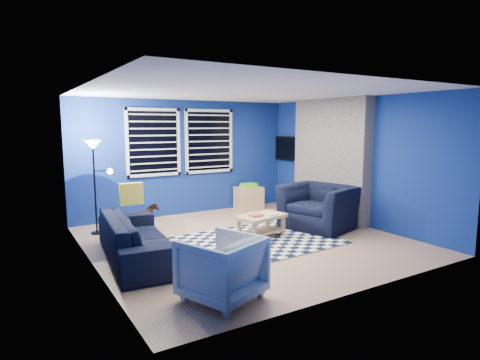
# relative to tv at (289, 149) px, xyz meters

# --- Properties ---
(floor) EXTENTS (5.00, 5.00, 0.00)m
(floor) POSITION_rel_tv_xyz_m (-2.45, -2.00, -1.40)
(floor) COLOR tan
(floor) RESTS_ON ground
(ceiling) EXTENTS (5.00, 5.00, 0.00)m
(ceiling) POSITION_rel_tv_xyz_m (-2.45, -2.00, 1.10)
(ceiling) COLOR white
(ceiling) RESTS_ON wall_back
(wall_back) EXTENTS (5.00, 0.00, 5.00)m
(wall_back) POSITION_rel_tv_xyz_m (-2.45, 0.50, -0.15)
(wall_back) COLOR navy
(wall_back) RESTS_ON floor
(wall_left) EXTENTS (0.00, 5.00, 5.00)m
(wall_left) POSITION_rel_tv_xyz_m (-4.95, -2.00, -0.15)
(wall_left) COLOR navy
(wall_left) RESTS_ON floor
(wall_right) EXTENTS (0.00, 5.00, 5.00)m
(wall_right) POSITION_rel_tv_xyz_m (0.05, -2.00, -0.15)
(wall_right) COLOR navy
(wall_right) RESTS_ON floor
(fireplace) EXTENTS (0.65, 2.00, 2.50)m
(fireplace) POSITION_rel_tv_xyz_m (-0.09, -1.50, -0.20)
(fireplace) COLOR gray
(fireplace) RESTS_ON floor
(window_left) EXTENTS (1.17, 0.06, 1.42)m
(window_left) POSITION_rel_tv_xyz_m (-3.20, 0.46, 0.20)
(window_left) COLOR black
(window_left) RESTS_ON wall_back
(window_right) EXTENTS (1.17, 0.06, 1.42)m
(window_right) POSITION_rel_tv_xyz_m (-1.90, 0.46, 0.20)
(window_right) COLOR black
(window_right) RESTS_ON wall_back
(tv) EXTENTS (0.07, 1.00, 0.58)m
(tv) POSITION_rel_tv_xyz_m (0.00, 0.00, 0.00)
(tv) COLOR black
(tv) RESTS_ON wall_right
(rug) EXTENTS (2.60, 2.12, 0.02)m
(rug) POSITION_rel_tv_xyz_m (-2.30, -2.13, -1.39)
(rug) COLOR black
(rug) RESTS_ON floor
(sofa) EXTENTS (2.34, 1.10, 0.66)m
(sofa) POSITION_rel_tv_xyz_m (-4.31, -2.01, -1.07)
(sofa) COLOR black
(sofa) RESTS_ON floor
(armchair_big) EXTENTS (1.54, 1.43, 0.82)m
(armchair_big) POSITION_rel_tv_xyz_m (-0.81, -2.00, -0.99)
(armchair_big) COLOR black
(armchair_big) RESTS_ON floor
(armchair_bent) EXTENTS (1.03, 1.04, 0.73)m
(armchair_bent) POSITION_rel_tv_xyz_m (-3.92, -3.84, -1.03)
(armchair_bent) COLOR gray
(armchair_bent) RESTS_ON floor
(rocking_horse) EXTENTS (0.41, 0.57, 0.44)m
(rocking_horse) POSITION_rel_tv_xyz_m (-3.74, -0.54, -1.11)
(rocking_horse) COLOR #442316
(rocking_horse) RESTS_ON floor
(coffee_table) EXTENTS (0.94, 0.66, 0.43)m
(coffee_table) POSITION_rel_tv_xyz_m (-2.13, -2.00, -1.10)
(coffee_table) COLOR tan
(coffee_table) RESTS_ON rug
(cabinet) EXTENTS (0.66, 0.48, 0.61)m
(cabinet) POSITION_rel_tv_xyz_m (-1.01, 0.19, -1.13)
(cabinet) COLOR tan
(cabinet) RESTS_ON floor
(floor_lamp) EXTENTS (0.46, 0.28, 1.69)m
(floor_lamp) POSITION_rel_tv_xyz_m (-4.53, -0.24, -0.02)
(floor_lamp) COLOR black
(floor_lamp) RESTS_ON floor
(throw_pillow) EXTENTS (0.38, 0.13, 0.36)m
(throw_pillow) POSITION_rel_tv_xyz_m (-4.16, -1.17, -0.56)
(throw_pillow) COLOR yellow
(throw_pillow) RESTS_ON sofa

